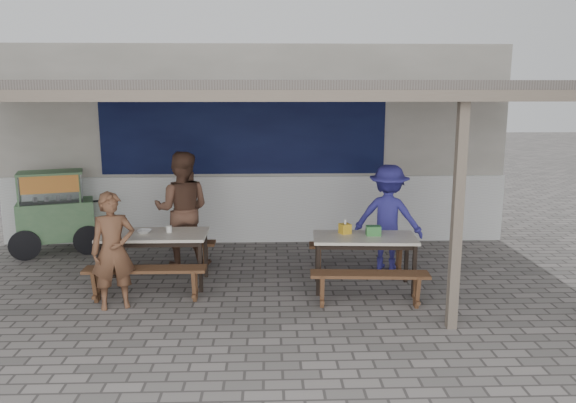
% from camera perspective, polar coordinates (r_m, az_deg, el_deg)
% --- Properties ---
extents(ground, '(60.00, 60.00, 0.00)m').
position_cam_1_polar(ground, '(7.45, -3.80, -10.09)').
color(ground, slate).
rests_on(ground, ground).
extents(back_wall, '(9.00, 1.28, 3.50)m').
position_cam_1_polar(back_wall, '(10.57, -3.31, 5.83)').
color(back_wall, beige).
rests_on(back_wall, ground).
extents(warung_roof, '(9.00, 4.21, 2.81)m').
position_cam_1_polar(warung_roof, '(7.84, -3.73, 11.26)').
color(warung_roof, '#554F49').
rests_on(warung_roof, ground).
extents(table_left, '(1.47, 0.75, 0.75)m').
position_cam_1_polar(table_left, '(8.06, -13.46, -3.69)').
color(table_left, silver).
rests_on(table_left, ground).
extents(bench_left_street, '(1.57, 0.28, 0.45)m').
position_cam_1_polar(bench_left_street, '(7.57, -14.29, -7.33)').
color(bench_left_street, brown).
rests_on(bench_left_street, ground).
extents(bench_left_wall, '(1.57, 0.28, 0.45)m').
position_cam_1_polar(bench_left_wall, '(8.74, -12.55, -4.76)').
color(bench_left_wall, brown).
rests_on(bench_left_wall, ground).
extents(table_right, '(1.43, 0.78, 0.75)m').
position_cam_1_polar(table_right, '(7.76, 7.77, -4.08)').
color(table_right, silver).
rests_on(table_right, ground).
extents(bench_right_street, '(1.51, 0.37, 0.45)m').
position_cam_1_polar(bench_right_street, '(7.23, 8.27, -8.02)').
color(bench_right_street, brown).
rests_on(bench_right_street, ground).
extents(bench_right_wall, '(1.51, 0.37, 0.45)m').
position_cam_1_polar(bench_right_wall, '(8.50, 7.23, -5.06)').
color(bench_right_wall, brown).
rests_on(bench_right_wall, ground).
extents(vendor_cart, '(1.64, 1.04, 1.39)m').
position_cam_1_polar(vendor_cart, '(10.19, -22.61, -0.70)').
color(vendor_cart, '#658C5D').
rests_on(vendor_cart, ground).
extents(patron_street_side, '(0.63, 0.51, 1.49)m').
position_cam_1_polar(patron_street_side, '(7.35, -17.33, -4.80)').
color(patron_street_side, brown).
rests_on(patron_street_side, ground).
extents(patron_wall_side, '(0.90, 0.71, 1.80)m').
position_cam_1_polar(patron_wall_side, '(8.82, -10.70, -0.80)').
color(patron_wall_side, brown).
rests_on(patron_wall_side, ground).
extents(patron_right_table, '(1.19, 0.93, 1.61)m').
position_cam_1_polar(patron_right_table, '(8.69, 10.14, -1.59)').
color(patron_right_table, '#333091').
rests_on(patron_right_table, ground).
extents(tissue_box, '(0.18, 0.18, 0.14)m').
position_cam_1_polar(tissue_box, '(7.84, 5.81, -2.76)').
color(tissue_box, gold).
rests_on(tissue_box, table_right).
extents(donation_box, '(0.20, 0.14, 0.13)m').
position_cam_1_polar(donation_box, '(7.80, 8.66, -2.94)').
color(donation_box, '#387F3C').
rests_on(donation_box, table_right).
extents(condiment_jar, '(0.08, 0.08, 0.09)m').
position_cam_1_polar(condiment_jar, '(8.06, -11.99, -2.74)').
color(condiment_jar, white).
rests_on(condiment_jar, table_left).
extents(condiment_bowl, '(0.23, 0.23, 0.05)m').
position_cam_1_polar(condiment_bowl, '(8.08, -14.39, -2.97)').
color(condiment_bowl, white).
rests_on(condiment_bowl, table_left).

